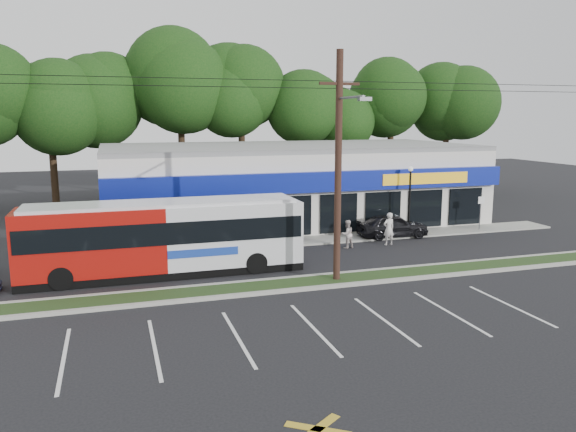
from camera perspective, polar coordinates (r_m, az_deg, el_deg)
The scene contains 14 objects.
ground at distance 23.40m, azimuth -0.99°, elevation -7.96°, with size 120.00×120.00×0.00m, color black.
grass_strip at distance 24.30m, azimuth -1.67°, elevation -7.12°, with size 40.00×1.60×0.12m, color #203214.
curb_south at distance 23.51m, azimuth -1.10°, elevation -7.69°, with size 40.00×0.25×0.14m, color #9E9E93.
curb_north at distance 25.08m, azimuth -2.20°, elevation -6.55°, with size 40.00×0.25×0.14m, color #9E9E93.
sidewalk at distance 33.16m, azimuth 2.87°, elevation -2.45°, with size 32.00×2.20×0.10m, color #9E9E93.
strip_mall at distance 39.34m, azimuth 0.09°, elevation 3.40°, with size 25.00×12.55×5.30m.
utility_pole at distance 24.13m, azimuth 4.83°, elevation 5.69°, with size 50.00×2.77×10.00m.
lamp_post at distance 35.05m, azimuth 12.27°, elevation 2.37°, with size 0.30×0.30×4.25m.
sign_post at distance 37.74m, azimuth 18.99°, elevation 0.87°, with size 0.45×0.10×2.23m.
tree_line at distance 48.45m, azimuth -5.32°, elevation 11.45°, with size 46.76×6.76×11.83m.
metrobus at distance 26.49m, azimuth -12.44°, elevation -1.99°, with size 12.75×2.73×3.42m.
car_dark at distance 34.49m, azimuth 10.56°, elevation -0.96°, with size 1.73×4.31×1.47m, color black.
pedestrian_a at distance 32.41m, azimuth 10.20°, elevation -1.29°, with size 0.68×0.45×1.88m, color silver.
pedestrian_b at distance 31.37m, azimuth 6.02°, elevation -1.84°, with size 0.77×0.60×1.58m, color beige.
Camera 1 is at (-6.31, -21.33, 7.27)m, focal length 35.00 mm.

